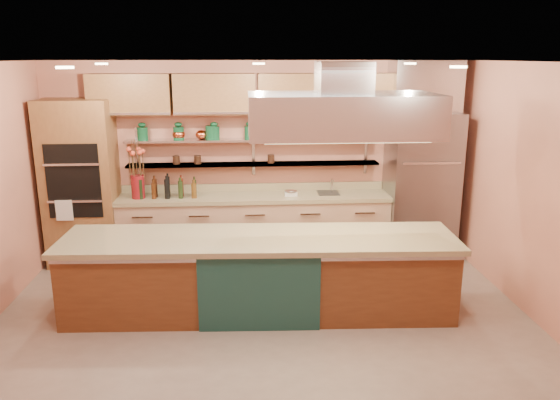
{
  "coord_description": "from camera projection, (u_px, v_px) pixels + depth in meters",
  "views": [
    {
      "loc": [
        -0.2,
        -5.35,
        2.86
      ],
      "look_at": [
        0.24,
        1.0,
        1.17
      ],
      "focal_mm": 35.0,
      "sensor_mm": 36.0,
      "label": 1
    }
  ],
  "objects": [
    {
      "name": "floor",
      "position": [
        265.0,
        329.0,
        5.91
      ],
      "size": [
        6.0,
        5.0,
        0.02
      ],
      "primitive_type": "cube",
      "color": "gray",
      "rests_on": "ground"
    },
    {
      "name": "ceiling",
      "position": [
        263.0,
        62.0,
        5.19
      ],
      "size": [
        6.0,
        5.0,
        0.02
      ],
      "primitive_type": "cube",
      "color": "black",
      "rests_on": "wall_back"
    },
    {
      "name": "wall_back",
      "position": [
        257.0,
        159.0,
        7.96
      ],
      "size": [
        6.0,
        0.04,
        2.8
      ],
      "primitive_type": "cube",
      "color": "#C5775D",
      "rests_on": "floor"
    },
    {
      "name": "wall_front",
      "position": [
        281.0,
        318.0,
        3.14
      ],
      "size": [
        6.0,
        0.04,
        2.8
      ],
      "primitive_type": "cube",
      "color": "#C5775D",
      "rests_on": "floor"
    },
    {
      "name": "wall_right",
      "position": [
        548.0,
        199.0,
        5.75
      ],
      "size": [
        0.04,
        5.0,
        2.8
      ],
      "primitive_type": "cube",
      "color": "#C5775D",
      "rests_on": "floor"
    },
    {
      "name": "oven_stack",
      "position": [
        81.0,
        183.0,
        7.55
      ],
      "size": [
        0.95,
        0.64,
        2.3
      ],
      "primitive_type": "cube",
      "color": "brown",
      "rests_on": "floor"
    },
    {
      "name": "refrigerator",
      "position": [
        421.0,
        185.0,
        7.86
      ],
      "size": [
        0.95,
        0.72,
        2.1
      ],
      "primitive_type": "cube",
      "color": "gray",
      "rests_on": "floor"
    },
    {
      "name": "back_counter",
      "position": [
        255.0,
        226.0,
        7.91
      ],
      "size": [
        3.84,
        0.64,
        0.93
      ],
      "primitive_type": "cube",
      "color": "tan",
      "rests_on": "floor"
    },
    {
      "name": "wall_shelf_lower",
      "position": [
        254.0,
        164.0,
        7.84
      ],
      "size": [
        3.6,
        0.26,
        0.03
      ],
      "primitive_type": "cube",
      "color": "silver",
      "rests_on": "wall_back"
    },
    {
      "name": "wall_shelf_upper",
      "position": [
        253.0,
        140.0,
        7.75
      ],
      "size": [
        3.6,
        0.26,
        0.03
      ],
      "primitive_type": "cube",
      "color": "silver",
      "rests_on": "wall_back"
    },
    {
      "name": "upper_cabinets",
      "position": [
        257.0,
        94.0,
        7.54
      ],
      "size": [
        4.6,
        0.36,
        0.55
      ],
      "primitive_type": "cube",
      "color": "brown",
      "rests_on": "wall_back"
    },
    {
      "name": "range_hood",
      "position": [
        342.0,
        115.0,
        5.8
      ],
      "size": [
        2.0,
        1.0,
        0.45
      ],
      "primitive_type": "cube",
      "color": "silver",
      "rests_on": "ceiling"
    },
    {
      "name": "ceiling_downlights",
      "position": [
        262.0,
        65.0,
        5.39
      ],
      "size": [
        4.0,
        2.8,
        0.02
      ],
      "primitive_type": "cube",
      "color": "#FFE5A5",
      "rests_on": "ceiling"
    },
    {
      "name": "island",
      "position": [
        260.0,
        274.0,
        6.2
      ],
      "size": [
        4.35,
        1.11,
        0.9
      ],
      "primitive_type": "cube",
      "rotation": [
        0.0,
        0.0,
        -0.04
      ],
      "color": "brown",
      "rests_on": "floor"
    },
    {
      "name": "flower_vase",
      "position": [
        138.0,
        187.0,
        7.59
      ],
      "size": [
        0.21,
        0.21,
        0.33
      ],
      "primitive_type": "cylinder",
      "rotation": [
        0.0,
        0.0,
        0.2
      ],
      "color": "maroon",
      "rests_on": "back_counter"
    },
    {
      "name": "oil_bottle_cluster",
      "position": [
        168.0,
        188.0,
        7.62
      ],
      "size": [
        0.86,
        0.25,
        0.28
      ],
      "primitive_type": "cube",
      "rotation": [
        0.0,
        0.0,
        0.01
      ],
      "color": "black",
      "rests_on": "back_counter"
    },
    {
      "name": "kitchen_scale",
      "position": [
        291.0,
        192.0,
        7.76
      ],
      "size": [
        0.21,
        0.19,
        0.1
      ],
      "primitive_type": "cube",
      "rotation": [
        0.0,
        0.0,
        0.38
      ],
      "color": "beige",
      "rests_on": "back_counter"
    },
    {
      "name": "bar_faucet",
      "position": [
        332.0,
        186.0,
        7.88
      ],
      "size": [
        0.04,
        0.04,
        0.22
      ],
      "primitive_type": "cylinder",
      "rotation": [
        0.0,
        0.0,
        -0.33
      ],
      "color": "silver",
      "rests_on": "back_counter"
    },
    {
      "name": "copper_kettle",
      "position": [
        201.0,
        135.0,
        7.68
      ],
      "size": [
        0.17,
        0.17,
        0.13
      ],
      "primitive_type": "ellipsoid",
      "rotation": [
        0.0,
        0.0,
        0.04
      ],
      "color": "#BB4D2B",
      "rests_on": "wall_shelf_upper"
    },
    {
      "name": "green_canister",
      "position": [
        211.0,
        133.0,
        7.69
      ],
      "size": [
        0.19,
        0.19,
        0.19
      ],
      "primitive_type": "cylinder",
      "rotation": [
        0.0,
        0.0,
        0.2
      ],
      "color": "#0D4023",
      "rests_on": "wall_shelf_upper"
    }
  ]
}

